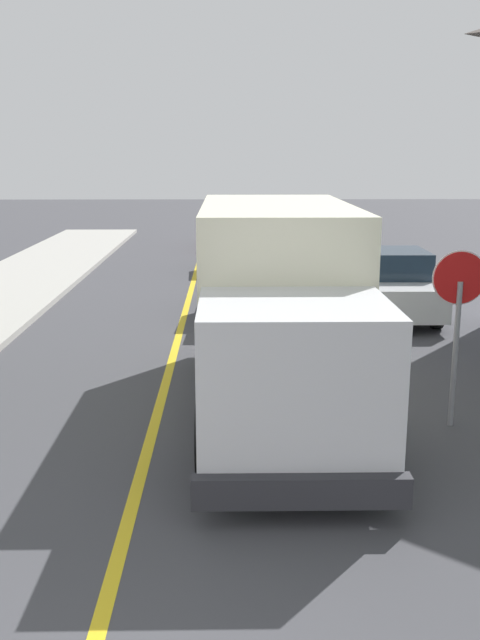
{
  "coord_description": "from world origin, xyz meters",
  "views": [
    {
      "loc": [
        1.14,
        -2.45,
        4.02
      ],
      "look_at": [
        1.31,
        8.57,
        1.4
      ],
      "focal_mm": 39.75,
      "sensor_mm": 36.0,
      "label": 1
    }
  ],
  "objects_px": {
    "parked_car_mid": "(244,247)",
    "stop_sign": "(458,305)",
    "parked_van_across": "(391,284)",
    "box_truck": "(278,299)",
    "parked_car_near": "(254,283)",
    "parked_car_far": "(241,229)"
  },
  "relations": [
    {
      "from": "parked_car_near",
      "to": "parked_van_across",
      "type": "bearing_deg",
      "value": -3.75
    },
    {
      "from": "parked_car_mid",
      "to": "stop_sign",
      "type": "height_order",
      "value": "stop_sign"
    },
    {
      "from": "parked_car_mid",
      "to": "parked_van_across",
      "type": "distance_m",
      "value": 7.94
    },
    {
      "from": "parked_car_far",
      "to": "parked_van_across",
      "type": "xyz_separation_m",
      "value": [
        3.54,
        -13.27,
        0.0
      ]
    },
    {
      "from": "box_truck",
      "to": "parked_car_far",
      "type": "bearing_deg",
      "value": 90.73
    },
    {
      "from": "parked_van_across",
      "to": "stop_sign",
      "type": "distance_m",
      "value": 7.47
    },
    {
      "from": "parked_car_mid",
      "to": "box_truck",
      "type": "bearing_deg",
      "value": -88.98
    },
    {
      "from": "parked_car_near",
      "to": "parked_van_across",
      "type": "height_order",
      "value": "same"
    },
    {
      "from": "parked_car_near",
      "to": "parked_car_far",
      "type": "relative_size",
      "value": 1.01
    },
    {
      "from": "parked_car_near",
      "to": "stop_sign",
      "type": "xyz_separation_m",
      "value": [
        2.7,
        -7.58,
        1.06
      ]
    },
    {
      "from": "box_truck",
      "to": "parked_van_across",
      "type": "height_order",
      "value": "box_truck"
    },
    {
      "from": "parked_car_far",
      "to": "parked_van_across",
      "type": "height_order",
      "value": "same"
    },
    {
      "from": "box_truck",
      "to": "parked_car_far",
      "type": "height_order",
      "value": "box_truck"
    },
    {
      "from": "parked_car_mid",
      "to": "parked_van_across",
      "type": "xyz_separation_m",
      "value": [
        3.53,
        -7.12,
        0.0
      ]
    },
    {
      "from": "box_truck",
      "to": "parked_car_near",
      "type": "height_order",
      "value": "box_truck"
    },
    {
      "from": "parked_car_mid",
      "to": "stop_sign",
      "type": "relative_size",
      "value": 1.69
    },
    {
      "from": "parked_car_near",
      "to": "stop_sign",
      "type": "relative_size",
      "value": 1.68
    },
    {
      "from": "parked_car_near",
      "to": "parked_car_mid",
      "type": "relative_size",
      "value": 1.0
    },
    {
      "from": "box_truck",
      "to": "parked_car_mid",
      "type": "bearing_deg",
      "value": 91.02
    },
    {
      "from": "parked_car_far",
      "to": "parked_van_across",
      "type": "bearing_deg",
      "value": -75.08
    },
    {
      "from": "box_truck",
      "to": "parked_car_mid",
      "type": "distance_m",
      "value": 13.63
    },
    {
      "from": "parked_car_near",
      "to": "parked_car_mid",
      "type": "xyz_separation_m",
      "value": [
        -0.11,
        6.89,
        0.0
      ]
    }
  ]
}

